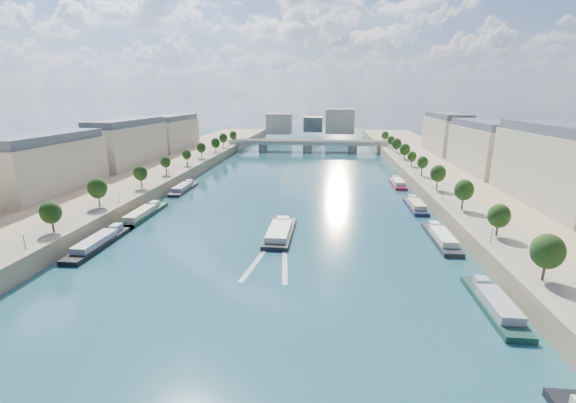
# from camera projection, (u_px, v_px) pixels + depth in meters

# --- Properties ---
(ground) EXTENTS (700.00, 700.00, 0.00)m
(ground) POSITION_uv_depth(u_px,v_px,m) (290.00, 198.00, 149.18)
(ground) COLOR #0B2834
(ground) RESTS_ON ground
(quay_left) EXTENTS (44.00, 520.00, 5.00)m
(quay_left) POSITION_uv_depth(u_px,v_px,m) (113.00, 188.00, 155.47)
(quay_left) COLOR #9E8460
(quay_left) RESTS_ON ground
(quay_right) EXTENTS (44.00, 520.00, 5.00)m
(quay_right) POSITION_uv_depth(u_px,v_px,m) (484.00, 197.00, 141.57)
(quay_right) COLOR #9E8460
(quay_right) RESTS_ON ground
(pave_left) EXTENTS (14.00, 520.00, 0.10)m
(pave_left) POSITION_uv_depth(u_px,v_px,m) (148.00, 182.00, 153.34)
(pave_left) COLOR gray
(pave_left) RESTS_ON quay_left
(pave_right) EXTENTS (14.00, 520.00, 0.10)m
(pave_right) POSITION_uv_depth(u_px,v_px,m) (443.00, 189.00, 142.34)
(pave_right) COLOR gray
(pave_right) RESTS_ON quay_right
(trees_left) EXTENTS (4.80, 268.80, 8.26)m
(trees_left) POSITION_uv_depth(u_px,v_px,m) (154.00, 168.00, 153.63)
(trees_left) COLOR #382B1E
(trees_left) RESTS_ON ground
(trees_right) EXTENTS (4.80, 268.80, 8.26)m
(trees_right) POSITION_uv_depth(u_px,v_px,m) (432.00, 170.00, 150.69)
(trees_right) COLOR #382B1E
(trees_right) RESTS_ON ground
(lamps_left) EXTENTS (0.36, 200.36, 4.28)m
(lamps_left) POSITION_uv_depth(u_px,v_px,m) (147.00, 181.00, 142.59)
(lamps_left) COLOR black
(lamps_left) RESTS_ON ground
(lamps_right) EXTENTS (0.36, 200.36, 4.28)m
(lamps_right) POSITION_uv_depth(u_px,v_px,m) (428.00, 179.00, 146.85)
(lamps_right) COLOR black
(lamps_right) RESTS_ON ground
(buildings_left) EXTENTS (16.00, 226.00, 23.20)m
(buildings_left) POSITION_uv_depth(u_px,v_px,m) (95.00, 149.00, 164.55)
(buildings_left) COLOR #BAAF8F
(buildings_left) RESTS_ON ground
(buildings_right) EXTENTS (16.00, 226.00, 23.20)m
(buildings_right) POSITION_uv_depth(u_px,v_px,m) (512.00, 155.00, 148.13)
(buildings_right) COLOR #BAAF8F
(buildings_right) RESTS_ON ground
(skyline) EXTENTS (79.00, 42.00, 22.00)m
(skyline) POSITION_uv_depth(u_px,v_px,m) (316.00, 123.00, 355.63)
(skyline) COLOR #BAAF8F
(skyline) RESTS_ON ground
(bridge) EXTENTS (112.00, 12.00, 8.15)m
(bridge) POSITION_uv_depth(u_px,v_px,m) (307.00, 144.00, 273.74)
(bridge) COLOR #C1B79E
(bridge) RESTS_ON ground
(tour_barge) EXTENTS (7.29, 24.74, 3.56)m
(tour_barge) POSITION_uv_depth(u_px,v_px,m) (280.00, 232.00, 109.35)
(tour_barge) COLOR black
(tour_barge) RESTS_ON ground
(wake) EXTENTS (10.76, 25.97, 0.04)m
(wake) POSITION_uv_depth(u_px,v_px,m) (272.00, 259.00, 93.57)
(wake) COLOR silver
(wake) RESTS_ON ground
(moored_barges_left) EXTENTS (5.00, 153.15, 3.60)m
(moored_barges_left) POSITION_uv_depth(u_px,v_px,m) (110.00, 236.00, 106.70)
(moored_barges_left) COLOR #1C1C3E
(moored_barges_left) RESTS_ON ground
(moored_barges_right) EXTENTS (5.00, 158.07, 3.60)m
(moored_barges_right) POSITION_uv_depth(u_px,v_px,m) (443.00, 240.00, 103.29)
(moored_barges_right) COLOR black
(moored_barges_right) RESTS_ON ground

